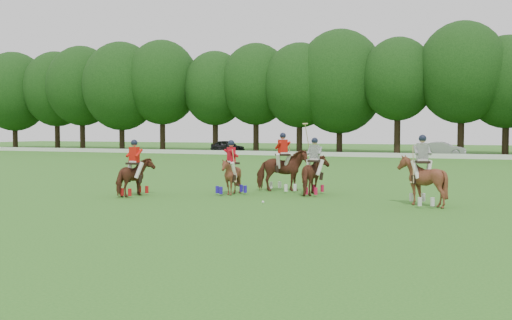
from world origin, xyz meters
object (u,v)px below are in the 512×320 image
at_px(polo_red_a, 135,176).
at_px(polo_ball, 263,202).
at_px(polo_stripe_b, 422,180).
at_px(polo_red_b, 283,170).
at_px(car_left, 227,146).
at_px(polo_red_c, 231,176).
at_px(polo_stripe_a, 314,174).
at_px(car_mid, 443,149).

height_order(polo_red_a, polo_ball, polo_red_a).
bearing_deg(polo_red_a, polo_stripe_b, 7.26).
height_order(polo_red_b, polo_ball, polo_red_b).
xyz_separation_m(car_left, polo_red_c, (18.38, -38.59, 0.05)).
height_order(polo_stripe_a, polo_ball, polo_stripe_a).
relative_size(polo_red_a, polo_stripe_b, 0.91).
relative_size(polo_red_b, polo_stripe_b, 1.02).
bearing_deg(polo_stripe_b, polo_red_b, 157.28).
height_order(polo_stripe_b, polo_ball, polo_stripe_b).
bearing_deg(polo_red_a, polo_stripe_a, 25.83).
distance_m(car_mid, polo_red_a, 41.37).
xyz_separation_m(car_left, polo_ball, (20.53, -40.56, -0.68)).
xyz_separation_m(polo_red_b, polo_stripe_a, (1.61, -0.76, -0.09)).
distance_m(polo_red_a, polo_stripe_a, 7.09).
distance_m(car_mid, polo_red_c, 38.94).
distance_m(car_mid, polo_red_b, 36.83).
distance_m(polo_red_c, polo_stripe_a, 3.32).
distance_m(polo_red_c, polo_stripe_b, 7.43).
height_order(polo_red_a, polo_red_c, polo_red_a).
bearing_deg(polo_red_c, car_left, 115.47).
xyz_separation_m(car_left, polo_stripe_b, (25.80, -39.12, 0.16)).
distance_m(polo_red_b, polo_ball, 4.07).
relative_size(car_mid, polo_stripe_a, 1.55).
bearing_deg(car_mid, polo_stripe_b, -176.58).
height_order(polo_stripe_a, polo_stripe_b, polo_stripe_a).
bearing_deg(polo_stripe_b, polo_red_a, -172.74).
relative_size(car_mid, polo_red_a, 1.98).
xyz_separation_m(car_mid, polo_ball, (-3.05, -40.56, -0.68)).
bearing_deg(polo_ball, car_mid, 85.70).
xyz_separation_m(polo_red_c, polo_ball, (2.15, -1.97, -0.73)).
relative_size(polo_stripe_a, polo_ball, 31.40).
bearing_deg(car_left, polo_stripe_b, -127.92).
xyz_separation_m(polo_stripe_a, polo_stripe_b, (4.32, -1.73, 0.06)).
bearing_deg(polo_stripe_a, polo_red_b, 154.87).
relative_size(car_mid, polo_red_b, 1.77).
distance_m(car_left, polo_red_b, 41.68).
bearing_deg(polo_ball, car_left, 116.85).
xyz_separation_m(car_mid, polo_stripe_b, (2.22, -39.12, 0.16)).
height_order(polo_red_a, polo_red_b, polo_red_b).
distance_m(polo_red_b, polo_red_c, 2.45).
height_order(polo_red_c, polo_stripe_b, polo_stripe_b).
bearing_deg(car_mid, polo_red_a, 168.35).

